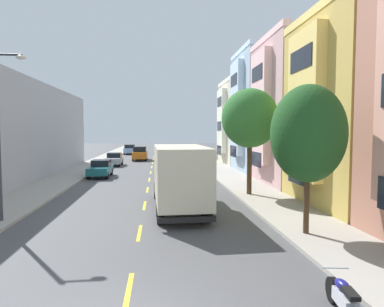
{
  "coord_description": "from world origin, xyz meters",
  "views": [
    {
      "loc": [
        0.78,
        -6.44,
        4.05
      ],
      "look_at": [
        3.33,
        19.31,
        2.35
      ],
      "focal_mm": 31.73,
      "sensor_mm": 36.0,
      "label": 1
    }
  ],
  "objects_px": {
    "street_tree_nearest": "(308,134)",
    "parked_pickup_white": "(179,151)",
    "parked_hatchback_burgundy": "(195,165)",
    "parked_pickup_black": "(187,156)",
    "parked_motorcycle": "(345,301)",
    "street_lamp": "(1,124)",
    "parked_hatchback_silver": "(114,159)",
    "delivery_box_truck": "(179,173)",
    "parked_pickup_sky": "(130,149)",
    "moving_orange_sedan": "(140,153)",
    "street_tree_second": "(250,118)",
    "parked_hatchback_teal": "(101,169)"
  },
  "relations": [
    {
      "from": "street_tree_nearest",
      "to": "parked_pickup_white",
      "type": "xyz_separation_m",
      "value": [
        -2.17,
        44.25,
        -3.12
      ]
    },
    {
      "from": "parked_hatchback_burgundy",
      "to": "parked_pickup_black",
      "type": "bearing_deg",
      "value": 88.96
    },
    {
      "from": "parked_pickup_white",
      "to": "parked_pickup_black",
      "type": "relative_size",
      "value": 1.0
    },
    {
      "from": "parked_pickup_white",
      "to": "parked_motorcycle",
      "type": "bearing_deg",
      "value": -89.4
    },
    {
      "from": "street_tree_nearest",
      "to": "parked_hatchback_burgundy",
      "type": "relative_size",
      "value": 1.41
    },
    {
      "from": "street_lamp",
      "to": "parked_hatchback_silver",
      "type": "height_order",
      "value": "street_lamp"
    },
    {
      "from": "street_tree_nearest",
      "to": "street_lamp",
      "type": "xyz_separation_m",
      "value": [
        -12.36,
        3.06,
        0.4
      ]
    },
    {
      "from": "parked_pickup_black",
      "to": "parked_motorcycle",
      "type": "relative_size",
      "value": 2.61
    },
    {
      "from": "delivery_box_truck",
      "to": "parked_pickup_white",
      "type": "bearing_deg",
      "value": 86.48
    },
    {
      "from": "parked_hatchback_burgundy",
      "to": "street_lamp",
      "type": "bearing_deg",
      "value": -120.47
    },
    {
      "from": "parked_pickup_sky",
      "to": "parked_pickup_black",
      "type": "xyz_separation_m",
      "value": [
        8.73,
        -17.01,
        0.0
      ]
    },
    {
      "from": "street_lamp",
      "to": "parked_pickup_white",
      "type": "relative_size",
      "value": 1.37
    },
    {
      "from": "parked_hatchback_silver",
      "to": "moving_orange_sedan",
      "type": "xyz_separation_m",
      "value": [
        2.65,
        7.32,
        0.23
      ]
    },
    {
      "from": "street_tree_second",
      "to": "delivery_box_truck",
      "type": "distance_m",
      "value": 6.38
    },
    {
      "from": "street_tree_second",
      "to": "street_lamp",
      "type": "height_order",
      "value": "street_lamp"
    },
    {
      "from": "delivery_box_truck",
      "to": "parked_pickup_black",
      "type": "relative_size",
      "value": 1.47
    },
    {
      "from": "street_tree_nearest",
      "to": "parked_pickup_black",
      "type": "xyz_separation_m",
      "value": [
        -1.91,
        31.56,
        -3.12
      ]
    },
    {
      "from": "parked_hatchback_silver",
      "to": "parked_pickup_white",
      "type": "bearing_deg",
      "value": 61.62
    },
    {
      "from": "parked_hatchback_burgundy",
      "to": "parked_hatchback_silver",
      "type": "xyz_separation_m",
      "value": [
        -8.74,
        7.72,
        0.0
      ]
    },
    {
      "from": "parked_pickup_sky",
      "to": "parked_hatchback_silver",
      "type": "xyz_separation_m",
      "value": [
        -0.21,
        -20.38,
        -0.07
      ]
    },
    {
      "from": "parked_hatchback_silver",
      "to": "parked_motorcycle",
      "type": "height_order",
      "value": "parked_hatchback_silver"
    },
    {
      "from": "street_tree_second",
      "to": "parked_pickup_sky",
      "type": "xyz_separation_m",
      "value": [
        -10.64,
        40.36,
        -4.01
      ]
    },
    {
      "from": "delivery_box_truck",
      "to": "parked_pickup_black",
      "type": "xyz_separation_m",
      "value": [
        2.68,
        26.67,
        -1.06
      ]
    },
    {
      "from": "moving_orange_sedan",
      "to": "parked_motorcycle",
      "type": "distance_m",
      "value": 41.64
    },
    {
      "from": "street_lamp",
      "to": "parked_motorcycle",
      "type": "relative_size",
      "value": 3.57
    },
    {
      "from": "parked_pickup_black",
      "to": "parked_motorcycle",
      "type": "height_order",
      "value": "parked_pickup_black"
    },
    {
      "from": "parked_hatchback_burgundy",
      "to": "street_tree_nearest",
      "type": "bearing_deg",
      "value": -84.11
    },
    {
      "from": "parked_pickup_white",
      "to": "moving_orange_sedan",
      "type": "xyz_separation_m",
      "value": [
        -6.03,
        -8.74,
        0.16
      ]
    },
    {
      "from": "parked_motorcycle",
      "to": "parked_pickup_sky",
      "type": "bearing_deg",
      "value": 99.43
    },
    {
      "from": "delivery_box_truck",
      "to": "parked_hatchback_burgundy",
      "type": "distance_m",
      "value": 15.82
    },
    {
      "from": "street_tree_nearest",
      "to": "parked_pickup_black",
      "type": "distance_m",
      "value": 31.78
    },
    {
      "from": "parked_hatchback_teal",
      "to": "parked_pickup_black",
      "type": "height_order",
      "value": "parked_pickup_black"
    },
    {
      "from": "delivery_box_truck",
      "to": "parked_pickup_white",
      "type": "height_order",
      "value": "delivery_box_truck"
    },
    {
      "from": "street_tree_second",
      "to": "parked_hatchback_silver",
      "type": "bearing_deg",
      "value": 118.5
    },
    {
      "from": "parked_hatchback_silver",
      "to": "street_tree_second",
      "type": "bearing_deg",
      "value": -61.5
    },
    {
      "from": "parked_pickup_sky",
      "to": "parked_pickup_black",
      "type": "distance_m",
      "value": 19.12
    },
    {
      "from": "parked_hatchback_silver",
      "to": "parked_hatchback_teal",
      "type": "bearing_deg",
      "value": -89.39
    },
    {
      "from": "parked_pickup_black",
      "to": "moving_orange_sedan",
      "type": "xyz_separation_m",
      "value": [
        -6.29,
        3.95,
        0.16
      ]
    },
    {
      "from": "street_tree_nearest",
      "to": "delivery_box_truck",
      "type": "distance_m",
      "value": 7.02
    },
    {
      "from": "parked_pickup_sky",
      "to": "parked_hatchback_silver",
      "type": "height_order",
      "value": "parked_pickup_sky"
    },
    {
      "from": "delivery_box_truck",
      "to": "parked_hatchback_teal",
      "type": "bearing_deg",
      "value": 114.88
    },
    {
      "from": "street_lamp",
      "to": "parked_hatchback_silver",
      "type": "xyz_separation_m",
      "value": [
        1.51,
        25.13,
        -3.59
      ]
    },
    {
      "from": "parked_pickup_sky",
      "to": "parked_motorcycle",
      "type": "bearing_deg",
      "value": -80.57
    },
    {
      "from": "parked_hatchback_teal",
      "to": "moving_orange_sedan",
      "type": "bearing_deg",
      "value": 81.67
    },
    {
      "from": "delivery_box_truck",
      "to": "parked_pickup_white",
      "type": "relative_size",
      "value": 1.47
    },
    {
      "from": "parked_pickup_white",
      "to": "parked_pickup_black",
      "type": "xyz_separation_m",
      "value": [
        0.26,
        -12.69,
        0.0
      ]
    },
    {
      "from": "street_lamp",
      "to": "delivery_box_truck",
      "type": "relative_size",
      "value": 0.93
    },
    {
      "from": "parked_pickup_white",
      "to": "moving_orange_sedan",
      "type": "distance_m",
      "value": 10.62
    },
    {
      "from": "parked_hatchback_burgundy",
      "to": "parked_hatchback_teal",
      "type": "distance_m",
      "value": 8.94
    },
    {
      "from": "street_tree_second",
      "to": "moving_orange_sedan",
      "type": "xyz_separation_m",
      "value": [
        -8.2,
        27.3,
        -3.85
      ]
    }
  ]
}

